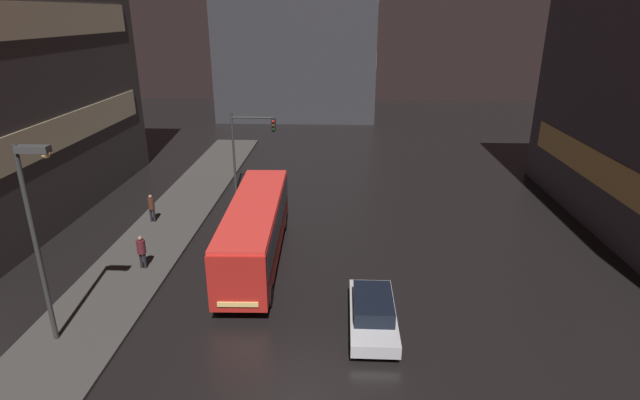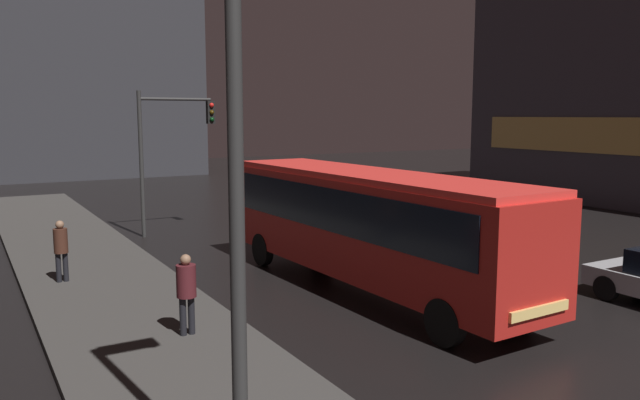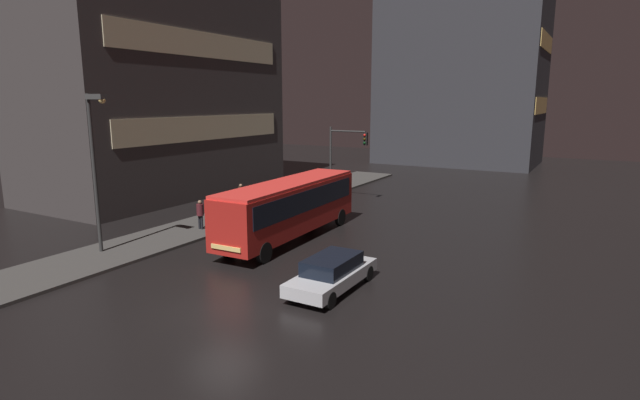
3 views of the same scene
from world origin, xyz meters
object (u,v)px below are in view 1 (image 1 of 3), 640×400
(bus_near, at_px, (255,226))
(pedestrian_mid, at_px, (141,249))
(pedestrian_near, at_px, (151,206))
(street_lamp_sidewalk, at_px, (37,217))
(car_taxi, at_px, (373,312))
(traffic_light_main, at_px, (249,139))

(bus_near, height_order, pedestrian_mid, bus_near)
(pedestrian_near, relative_size, pedestrian_mid, 1.00)
(street_lamp_sidewalk, bearing_deg, pedestrian_near, 93.15)
(car_taxi, height_order, pedestrian_mid, pedestrian_mid)
(car_taxi, relative_size, pedestrian_mid, 2.79)
(car_taxi, relative_size, pedestrian_near, 2.80)
(pedestrian_mid, distance_m, street_lamp_sidewalk, 7.03)
(street_lamp_sidewalk, bearing_deg, bus_near, 47.39)
(pedestrian_near, bearing_deg, traffic_light_main, 73.70)
(bus_near, bearing_deg, pedestrian_near, -34.71)
(pedestrian_near, distance_m, traffic_light_main, 8.10)
(car_taxi, distance_m, street_lamp_sidewalk, 12.76)
(bus_near, bearing_deg, car_taxi, 133.84)
(car_taxi, distance_m, traffic_light_main, 17.87)
(car_taxi, bearing_deg, bus_near, -44.21)
(bus_near, xyz_separation_m, car_taxi, (5.53, -5.41, -1.24))
(bus_near, height_order, pedestrian_near, bus_near)
(traffic_light_main, relative_size, street_lamp_sidewalk, 0.73)
(bus_near, distance_m, car_taxi, 7.83)
(car_taxi, xyz_separation_m, pedestrian_mid, (-10.88, 4.21, 0.44))
(car_taxi, relative_size, traffic_light_main, 0.85)
(bus_near, relative_size, street_lamp_sidewalk, 1.45)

